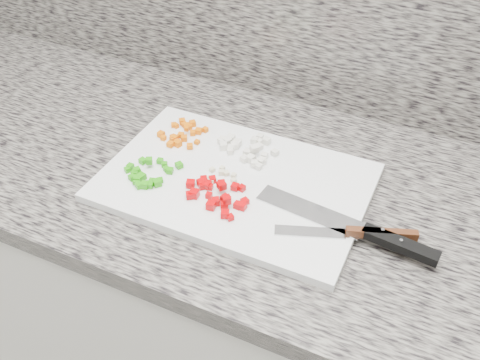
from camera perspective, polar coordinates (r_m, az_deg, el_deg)
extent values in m
cube|color=beige|center=(1.38, 4.55, -15.71)|extent=(3.92, 0.62, 0.86)
cube|color=slate|center=(1.03, 5.83, -1.65)|extent=(3.96, 0.64, 0.04)
cube|color=silver|center=(1.02, -0.55, -0.24)|extent=(0.49, 0.33, 0.02)
cube|color=#D25D04|center=(1.11, -6.98, 4.46)|extent=(0.01, 0.01, 0.01)
cube|color=#D25D04|center=(1.15, -5.95, 5.91)|extent=(0.02, 0.02, 0.01)
cube|color=#D25D04|center=(1.14, -5.49, 5.59)|extent=(0.01, 0.01, 0.01)
cube|color=#D25D04|center=(1.12, -7.19, 4.56)|extent=(0.01, 0.01, 0.01)
cube|color=#D25D04|center=(1.13, -3.73, 5.38)|extent=(0.01, 0.01, 0.01)
cube|color=#D25D04|center=(1.09, -5.38, 3.62)|extent=(0.02, 0.02, 0.01)
cube|color=#D25D04|center=(1.11, -5.98, 4.46)|extent=(0.02, 0.02, 0.01)
cube|color=#D25D04|center=(1.12, -5.07, 5.03)|extent=(0.01, 0.01, 0.01)
cube|color=#D25D04|center=(1.10, -4.61, 4.08)|extent=(0.01, 0.01, 0.01)
cube|color=#D25D04|center=(1.10, -7.44, 3.81)|extent=(0.01, 0.01, 0.01)
cube|color=#D25D04|center=(1.14, -5.69, 5.76)|extent=(0.02, 0.02, 0.01)
cube|color=#D25D04|center=(1.13, -4.44, 5.23)|extent=(0.02, 0.02, 0.01)
cube|color=#D25D04|center=(1.15, -7.08, 5.86)|extent=(0.01, 0.01, 0.01)
cube|color=#D25D04|center=(1.12, -8.17, 4.46)|extent=(0.01, 0.01, 0.01)
cube|color=#D25D04|center=(1.12, -6.34, 4.80)|extent=(0.01, 0.01, 0.01)
cube|color=#D25D04|center=(1.10, -6.65, 3.89)|extent=(0.02, 0.02, 0.01)
cube|color=#D25D04|center=(1.16, -6.18, 6.24)|extent=(0.02, 0.02, 0.01)
cube|color=#D25D04|center=(1.15, -5.08, 6.03)|extent=(0.02, 0.02, 0.01)
cube|color=#D25D04|center=(1.12, -5.71, 5.46)|extent=(0.01, 0.01, 0.01)
cube|color=#D25D04|center=(1.11, -7.16, 4.37)|extent=(0.01, 0.01, 0.01)
cube|color=#D25D04|center=(1.10, -6.75, 4.15)|extent=(0.01, 0.01, 0.01)
cube|color=#D25D04|center=(1.15, -6.82, 5.76)|extent=(0.01, 0.01, 0.01)
cube|color=#D25D04|center=(1.13, -8.42, 4.86)|extent=(0.01, 0.01, 0.01)
cube|color=#D25D04|center=(1.14, -5.41, 5.71)|extent=(0.02, 0.02, 0.01)
cube|color=beige|center=(1.08, -1.77, 3.65)|extent=(0.02, 0.02, 0.01)
cube|color=beige|center=(1.03, 2.01, 1.44)|extent=(0.01, 0.01, 0.01)
cube|color=beige|center=(1.05, 0.46, 2.29)|extent=(0.02, 0.02, 0.01)
cube|color=beige|center=(1.07, -1.06, 3.06)|extent=(0.02, 0.02, 0.01)
cube|color=beige|center=(1.09, -1.35, 4.15)|extent=(0.02, 0.02, 0.01)
cube|color=beige|center=(1.08, -0.97, 3.45)|extent=(0.02, 0.02, 0.01)
cube|color=beige|center=(1.10, -0.97, 4.51)|extent=(0.02, 0.02, 0.01)
cube|color=beige|center=(1.04, 1.56, 1.76)|extent=(0.02, 0.02, 0.01)
cube|color=beige|center=(1.05, 1.14, 2.32)|extent=(0.02, 0.02, 0.01)
cube|color=beige|center=(1.08, -0.59, 3.70)|extent=(0.02, 0.02, 0.01)
cube|color=beige|center=(1.08, -0.80, 3.54)|extent=(0.01, 0.01, 0.01)
cube|color=beige|center=(1.09, -0.33, 3.99)|extent=(0.02, 0.02, 0.01)
cube|color=beige|center=(1.06, 0.80, 2.98)|extent=(0.01, 0.01, 0.01)
cube|color=beige|center=(1.10, 1.54, 4.24)|extent=(0.01, 0.01, 0.01)
cube|color=beige|center=(1.09, -0.25, 4.04)|extent=(0.02, 0.02, 0.01)
cube|color=beige|center=(1.05, 1.53, 3.35)|extent=(0.02, 0.02, 0.01)
cube|color=beige|center=(1.11, 2.17, 4.60)|extent=(0.01, 0.01, 0.01)
cube|color=beige|center=(1.10, -1.82, 4.27)|extent=(0.02, 0.02, 0.01)
cube|color=beige|center=(1.04, 2.25, 2.04)|extent=(0.02, 0.02, 0.01)
cube|color=beige|center=(1.09, 2.84, 4.18)|extent=(0.02, 0.02, 0.01)
cube|color=beige|center=(1.06, 2.60, 2.59)|extent=(0.01, 0.01, 0.01)
cube|color=beige|center=(1.10, 2.08, 4.15)|extent=(0.02, 0.02, 0.01)
cube|color=beige|center=(1.07, 3.74, 2.97)|extent=(0.02, 0.02, 0.01)
cube|color=beige|center=(1.10, -0.83, 4.48)|extent=(0.01, 0.01, 0.01)
cube|color=beige|center=(1.09, -1.91, 4.17)|extent=(0.02, 0.02, 0.01)
cube|color=beige|center=(1.08, 2.05, 3.60)|extent=(0.02, 0.02, 0.01)
cube|color=beige|center=(1.04, 2.49, 2.06)|extent=(0.02, 0.02, 0.01)
cube|color=#248E0C|center=(1.04, -10.93, 0.99)|extent=(0.02, 0.02, 0.01)
cube|color=#248E0C|center=(1.04, -6.52, 1.58)|extent=(0.02, 0.02, 0.01)
cube|color=#248E0C|center=(1.03, -11.15, 0.74)|extent=(0.01, 0.01, 0.01)
cube|color=#248E0C|center=(1.02, -10.48, 0.35)|extent=(0.02, 0.02, 0.01)
cube|color=#248E0C|center=(1.05, -8.05, 1.64)|extent=(0.01, 0.01, 0.01)
cube|color=#248E0C|center=(1.00, -9.62, -0.48)|extent=(0.02, 0.02, 0.01)
cube|color=#248E0C|center=(1.01, -10.95, -0.22)|extent=(0.01, 0.01, 0.01)
cube|color=#248E0C|center=(1.00, -10.73, -0.59)|extent=(0.02, 0.02, 0.01)
cube|color=#248E0C|center=(1.06, -10.35, 2.03)|extent=(0.01, 0.01, 0.01)
cube|color=#248E0C|center=(1.00, -10.13, -0.53)|extent=(0.02, 0.02, 0.01)
cube|color=#248E0C|center=(1.03, -11.45, 0.27)|extent=(0.01, 0.01, 0.01)
cube|color=#248E0C|center=(1.05, -11.63, 1.42)|extent=(0.01, 0.01, 0.01)
cube|color=#248E0C|center=(1.01, -9.35, -0.17)|extent=(0.01, 0.01, 0.01)
cube|color=#248E0C|center=(1.04, -9.67, 2.03)|extent=(0.02, 0.02, 0.01)
cube|color=#248E0C|center=(1.02, -10.88, 0.10)|extent=(0.02, 0.02, 0.01)
cube|color=#248E0C|center=(1.00, -8.82, -0.27)|extent=(0.02, 0.02, 0.01)
cube|color=#248E0C|center=(1.04, -7.87, 1.18)|extent=(0.01, 0.01, 0.01)
cube|color=#248E0C|center=(1.01, -8.49, -0.02)|extent=(0.01, 0.01, 0.01)
cube|color=#248E0C|center=(1.03, -7.50, 1.00)|extent=(0.01, 0.01, 0.01)
cube|color=#248E0C|center=(1.05, -11.92, 1.07)|extent=(0.01, 0.01, 0.01)
cube|color=#248E0C|center=(1.06, -8.53, 2.04)|extent=(0.01, 0.01, 0.01)
cube|color=#B30206|center=(0.95, -0.27, -2.70)|extent=(0.01, 0.01, 0.01)
cube|color=#B30206|center=(0.97, -1.98, -0.58)|extent=(0.02, 0.02, 0.01)
cube|color=#B30206|center=(0.97, -5.39, -1.62)|extent=(0.02, 0.02, 0.01)
cube|color=#B30206|center=(0.95, -1.70, -2.68)|extent=(0.02, 0.02, 0.01)
cube|color=#B30206|center=(0.99, -4.06, -0.61)|extent=(0.02, 0.02, 0.01)
cube|color=#B30206|center=(0.99, -5.29, -0.40)|extent=(0.02, 0.02, 0.01)
cube|color=#B30206|center=(1.00, -2.95, 0.06)|extent=(0.02, 0.02, 0.01)
cube|color=#B30206|center=(0.99, -3.24, -0.72)|extent=(0.01, 0.01, 0.01)
cube|color=#B30206|center=(0.95, -3.11, -2.70)|extent=(0.02, 0.02, 0.01)
cube|color=#B30206|center=(0.97, -4.90, -1.46)|extent=(0.02, 0.02, 0.01)
cube|color=#B30206|center=(0.97, -3.34, -1.66)|extent=(0.01, 0.01, 0.01)
cube|color=#B30206|center=(0.93, -1.06, -4.00)|extent=(0.02, 0.02, 0.01)
cube|color=#B30206|center=(0.96, -1.56, -2.04)|extent=(0.02, 0.02, 0.01)
cube|color=#B30206|center=(0.95, -2.62, -2.31)|extent=(0.02, 0.02, 0.01)
cube|color=#B30206|center=(0.95, -0.13, -2.70)|extent=(0.01, 0.01, 0.01)
cube|color=#B30206|center=(0.93, -1.61, -3.64)|extent=(0.02, 0.02, 0.01)
cube|color=#B30206|center=(0.98, 0.21, -0.86)|extent=(0.01, 0.01, 0.01)
cube|color=#B30206|center=(0.95, 0.52, -2.28)|extent=(0.02, 0.02, 0.01)
cube|color=#B30206|center=(0.97, -1.97, -0.37)|extent=(0.02, 0.02, 0.01)
cube|color=#B30206|center=(0.94, -1.45, -2.12)|extent=(0.02, 0.02, 0.01)
cube|color=#B30206|center=(0.99, -3.62, -0.47)|extent=(0.02, 0.02, 0.01)
cube|color=#B30206|center=(0.99, -4.15, -0.31)|extent=(0.02, 0.02, 0.01)
cube|color=#B30206|center=(0.94, 0.25, -2.81)|extent=(0.01, 0.01, 0.01)
cube|color=#B30206|center=(1.00, -3.89, 0.04)|extent=(0.02, 0.02, 0.01)
cube|color=#B30206|center=(0.98, -0.54, -0.72)|extent=(0.01, 0.01, 0.01)
cube|color=beige|center=(1.02, -2.00, 0.83)|extent=(0.01, 0.01, 0.01)
cube|color=beige|center=(1.01, -3.58, 0.09)|extent=(0.01, 0.01, 0.01)
cube|color=beige|center=(1.01, -3.45, 0.19)|extent=(0.01, 0.01, 0.01)
cube|color=beige|center=(1.00, -3.14, -0.17)|extent=(0.01, 0.01, 0.01)
cube|color=beige|center=(1.03, -2.99, 1.12)|extent=(0.01, 0.01, 0.01)
cube|color=beige|center=(1.00, -0.68, -0.05)|extent=(0.01, 0.01, 0.01)
cube|color=beige|center=(1.01, -0.68, 0.51)|extent=(0.01, 0.01, 0.01)
cube|color=beige|center=(1.02, -2.01, 0.82)|extent=(0.01, 0.01, 0.01)
cube|color=beige|center=(1.03, -1.91, 1.26)|extent=(0.01, 0.01, 0.01)
cube|color=beige|center=(1.02, -1.47, 0.74)|extent=(0.01, 0.01, 0.01)
cube|color=#BABDC1|center=(0.95, 7.49, -3.32)|extent=(0.20, 0.07, 0.00)
cube|color=black|center=(0.92, 16.71, -6.59)|extent=(0.13, 0.04, 0.02)
cylinder|color=#BABDC1|center=(0.91, 16.81, -6.20)|extent=(0.01, 0.01, 0.00)
cube|color=#BABDC1|center=(0.91, 7.45, -5.53)|extent=(0.12, 0.06, 0.00)
cube|color=#472511|center=(0.93, 14.87, -5.55)|extent=(0.12, 0.05, 0.02)
cylinder|color=#BABDC1|center=(0.92, 14.97, -5.16)|extent=(0.01, 0.01, 0.00)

